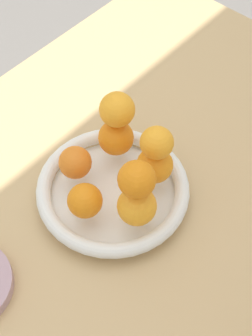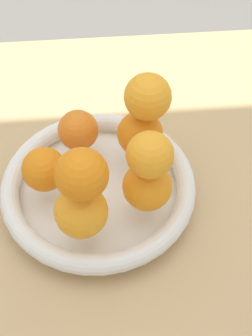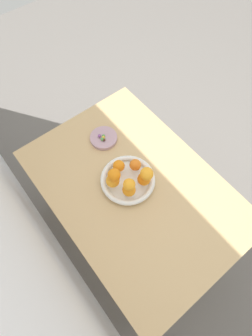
# 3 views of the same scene
# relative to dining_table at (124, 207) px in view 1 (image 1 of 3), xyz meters

# --- Properties ---
(ground_plane) EXTENTS (6.00, 6.00, 0.00)m
(ground_plane) POSITION_rel_dining_table_xyz_m (0.00, 0.00, -0.65)
(ground_plane) COLOR slate
(dining_table) EXTENTS (1.10, 0.76, 0.74)m
(dining_table) POSITION_rel_dining_table_xyz_m (0.00, 0.00, 0.00)
(dining_table) COLOR tan
(dining_table) RESTS_ON ground_plane
(fruit_bowl) EXTENTS (0.27, 0.27, 0.04)m
(fruit_bowl) POSITION_rel_dining_table_xyz_m (0.04, 0.01, 0.11)
(fruit_bowl) COLOR white
(fruit_bowl) RESTS_ON dining_table
(orange_0) EXTENTS (0.07, 0.07, 0.07)m
(orange_0) POSITION_rel_dining_table_xyz_m (0.06, 0.08, 0.16)
(orange_0) COLOR orange
(orange_0) RESTS_ON fruit_bowl
(orange_1) EXTENTS (0.06, 0.06, 0.06)m
(orange_1) POSITION_rel_dining_table_xyz_m (-0.02, 0.05, 0.16)
(orange_1) COLOR orange
(orange_1) RESTS_ON fruit_bowl
(orange_2) EXTENTS (0.06, 0.06, 0.06)m
(orange_2) POSITION_rel_dining_table_xyz_m (-0.02, -0.04, 0.16)
(orange_2) COLOR orange
(orange_2) RESTS_ON fruit_bowl
(orange_3) EXTENTS (0.06, 0.06, 0.06)m
(orange_3) POSITION_rel_dining_table_xyz_m (0.06, -0.06, 0.16)
(orange_3) COLOR orange
(orange_3) RESTS_ON fruit_bowl
(orange_4) EXTENTS (0.06, 0.06, 0.06)m
(orange_4) POSITION_rel_dining_table_xyz_m (0.11, 0.01, 0.16)
(orange_4) COLOR orange
(orange_4) RESTS_ON fruit_bowl
(orange_5) EXTENTS (0.06, 0.06, 0.06)m
(orange_5) POSITION_rel_dining_table_xyz_m (-0.02, 0.05, 0.22)
(orange_5) COLOR orange
(orange_5) RESTS_ON orange_1
(orange_6) EXTENTS (0.06, 0.06, 0.06)m
(orange_6) POSITION_rel_dining_table_xyz_m (-0.03, -0.04, 0.22)
(orange_6) COLOR orange
(orange_6) RESTS_ON orange_2
(orange_7) EXTENTS (0.06, 0.06, 0.06)m
(orange_7) POSITION_rel_dining_table_xyz_m (0.05, 0.07, 0.22)
(orange_7) COLOR orange
(orange_7) RESTS_ON orange_0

